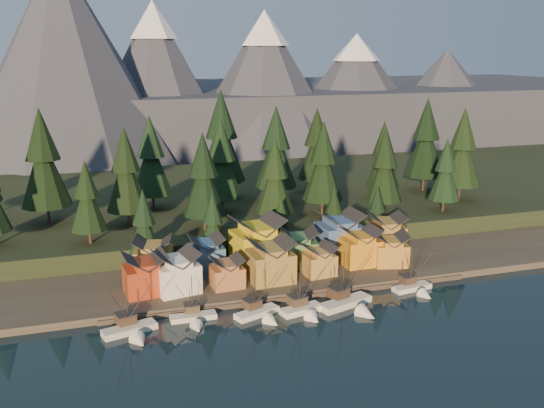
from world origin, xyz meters
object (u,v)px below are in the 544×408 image
object	(u,v)px
boat_2	(260,308)
boat_0	(131,324)
boat_1	(194,313)
house_back_1	(206,253)
boat_4	(350,297)
house_front_0	(145,273)
boat_5	(415,283)
house_back_0	(154,256)
house_front_1	(176,271)
boat_3	(304,303)

from	to	relation	value
boat_2	boat_0	bearing A→B (deg)	159.95
boat_0	boat_1	world-z (taller)	boat_0
house_back_1	boat_2	bearing A→B (deg)	-76.63
boat_1	boat_2	bearing A→B (deg)	-8.41
boat_4	house_front_0	world-z (taller)	boat_4
boat_5	house_front_0	distance (m)	57.35
house_front_0	house_back_0	bearing A→B (deg)	67.78
boat_2	house_back_0	world-z (taller)	house_back_0
boat_0	house_front_0	world-z (taller)	boat_0
boat_1	house_front_1	xyz separation A→B (m)	(-1.29, 12.29, 4.31)
boat_2	boat_5	size ratio (longest dim) A/B	1.04
boat_4	house_front_1	bearing A→B (deg)	136.24
boat_1	boat_3	world-z (taller)	boat_3
house_back_0	boat_4	bearing A→B (deg)	-22.60
house_back_1	boat_0	bearing A→B (deg)	-128.42
house_back_0	boat_2	bearing A→B (deg)	-41.42
boat_4	house_back_1	size ratio (longest dim) A/B	1.55
house_front_1	boat_2	bearing A→B (deg)	-57.17
boat_0	boat_3	size ratio (longest dim) A/B	1.02
boat_3	house_front_0	bearing A→B (deg)	138.10
boat_4	house_front_1	xyz separation A→B (m)	(-32.40, 15.65, 3.79)
boat_5	house_front_1	distance (m)	51.04
house_front_0	house_back_0	distance (m)	9.64
boat_2	house_back_1	bearing A→B (deg)	83.29
house_front_1	house_front_0	bearing A→B (deg)	158.36
boat_0	house_front_1	bearing A→B (deg)	38.31
boat_3	house_back_0	world-z (taller)	house_back_0
boat_2	house_front_0	distance (m)	25.70
boat_4	house_back_1	xyz separation A→B (m)	(-24.16, 25.20, 3.60)
house_front_1	house_back_1	distance (m)	12.61
boat_4	boat_0	bearing A→B (deg)	160.26
boat_1	house_back_0	world-z (taller)	house_back_0
boat_4	boat_3	bearing A→B (deg)	161.46
boat_3	house_back_1	distance (m)	29.13
house_back_0	house_back_1	bearing A→B (deg)	9.43
boat_1	house_front_0	size ratio (longest dim) A/B	1.08
boat_0	house_front_1	distance (m)	18.27
house_front_1	house_back_0	distance (m)	10.91
boat_3	house_front_1	distance (m)	27.67
boat_3	house_back_1	xyz separation A→B (m)	(-14.32, 25.10, 3.61)
house_back_0	boat_1	bearing A→B (deg)	-64.79
house_back_0	house_back_1	world-z (taller)	house_back_0
boat_1	house_back_1	world-z (taller)	house_back_1
boat_3	boat_0	bearing A→B (deg)	166.04
boat_2	house_front_0	world-z (taller)	house_front_0
house_front_0	house_back_0	xyz separation A→B (m)	(2.78, 9.23, 0.18)
boat_5	boat_3	bearing A→B (deg)	179.48
boat_3	boat_4	distance (m)	9.84
boat_1	house_front_0	xyz separation A→B (m)	(-7.54, 13.41, 4.17)
house_front_0	house_back_1	size ratio (longest dim) A/B	1.10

